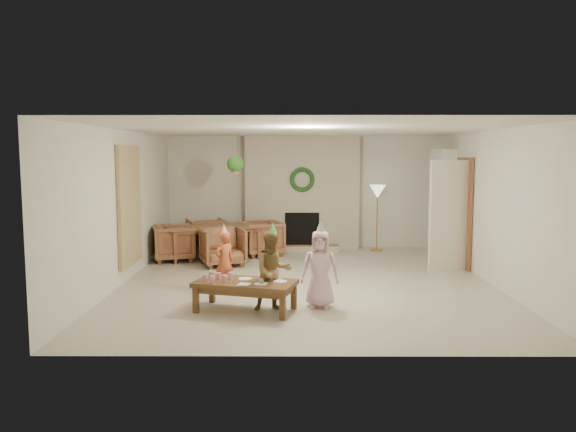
{
  "coord_description": "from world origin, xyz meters",
  "views": [
    {
      "loc": [
        -0.27,
        -9.24,
        2.12
      ],
      "look_at": [
        -0.3,
        0.4,
        1.05
      ],
      "focal_mm": 35.32,
      "sensor_mm": 36.0,
      "label": 1
    }
  ],
  "objects_px": {
    "dining_chair_left": "(173,243)",
    "child_plaid": "(273,271)",
    "dining_chair_far": "(206,235)",
    "child_pink": "(320,269)",
    "dining_table": "(214,242)",
    "dining_chair_right": "(262,238)",
    "child_red": "(224,261)",
    "dining_chair_near": "(223,247)",
    "coffee_table_top": "(245,283)"
  },
  "relations": [
    {
      "from": "dining_chair_right",
      "to": "coffee_table_top",
      "type": "xyz_separation_m",
      "value": [
        -0.02,
        -4.2,
        0.02
      ]
    },
    {
      "from": "child_plaid",
      "to": "child_pink",
      "type": "relative_size",
      "value": 1.01
    },
    {
      "from": "dining_chair_near",
      "to": "child_plaid",
      "type": "height_order",
      "value": "child_plaid"
    },
    {
      "from": "dining_chair_near",
      "to": "dining_table",
      "type": "bearing_deg",
      "value": 90.0
    },
    {
      "from": "dining_table",
      "to": "dining_chair_right",
      "type": "distance_m",
      "value": 1.02
    },
    {
      "from": "child_plaid",
      "to": "dining_chair_far",
      "type": "bearing_deg",
      "value": 95.16
    },
    {
      "from": "coffee_table_top",
      "to": "child_plaid",
      "type": "distance_m",
      "value": 0.4
    },
    {
      "from": "dining_chair_right",
      "to": "child_plaid",
      "type": "bearing_deg",
      "value": -14.65
    },
    {
      "from": "dining_chair_right",
      "to": "coffee_table_top",
      "type": "bearing_deg",
      "value": -19.72
    },
    {
      "from": "child_pink",
      "to": "child_plaid",
      "type": "bearing_deg",
      "value": -158.18
    },
    {
      "from": "coffee_table_top",
      "to": "child_red",
      "type": "xyz_separation_m",
      "value": [
        -0.41,
        1.15,
        0.08
      ]
    },
    {
      "from": "coffee_table_top",
      "to": "child_pink",
      "type": "relative_size",
      "value": 1.24
    },
    {
      "from": "child_red",
      "to": "child_plaid",
      "type": "xyz_separation_m",
      "value": [
        0.78,
        -1.12,
        0.08
      ]
    },
    {
      "from": "dining_chair_left",
      "to": "child_plaid",
      "type": "relative_size",
      "value": 0.73
    },
    {
      "from": "dining_chair_near",
      "to": "dining_chair_far",
      "type": "xyz_separation_m",
      "value": [
        -0.54,
        1.53,
        0.0
      ]
    },
    {
      "from": "coffee_table_top",
      "to": "child_red",
      "type": "bearing_deg",
      "value": 125.5
    },
    {
      "from": "dining_chair_near",
      "to": "coffee_table_top",
      "type": "distance_m",
      "value": 3.16
    },
    {
      "from": "child_plaid",
      "to": "dining_chair_right",
      "type": "bearing_deg",
      "value": 80.99
    },
    {
      "from": "dining_chair_near",
      "to": "coffee_table_top",
      "type": "bearing_deg",
      "value": -97.25
    },
    {
      "from": "dining_chair_far",
      "to": "child_red",
      "type": "height_order",
      "value": "child_red"
    },
    {
      "from": "dining_table",
      "to": "coffee_table_top",
      "type": "height_order",
      "value": "dining_table"
    },
    {
      "from": "dining_chair_right",
      "to": "child_red",
      "type": "xyz_separation_m",
      "value": [
        -0.44,
        -3.05,
        0.1
      ]
    },
    {
      "from": "dining_table",
      "to": "coffee_table_top",
      "type": "distance_m",
      "value": 3.97
    },
    {
      "from": "dining_chair_left",
      "to": "child_plaid",
      "type": "xyz_separation_m",
      "value": [
        2.08,
        -3.56,
        0.18
      ]
    },
    {
      "from": "child_red",
      "to": "dining_chair_right",
      "type": "bearing_deg",
      "value": -137.21
    },
    {
      "from": "dining_chair_far",
      "to": "child_red",
      "type": "relative_size",
      "value": 0.86
    },
    {
      "from": "dining_table",
      "to": "dining_chair_left",
      "type": "height_order",
      "value": "dining_chair_left"
    },
    {
      "from": "dining_chair_near",
      "to": "coffee_table_top",
      "type": "height_order",
      "value": "dining_chair_near"
    },
    {
      "from": "dining_chair_far",
      "to": "child_plaid",
      "type": "height_order",
      "value": "child_plaid"
    },
    {
      "from": "dining_chair_near",
      "to": "child_pink",
      "type": "relative_size",
      "value": 0.74
    },
    {
      "from": "child_plaid",
      "to": "child_red",
      "type": "bearing_deg",
      "value": 111.28
    },
    {
      "from": "dining_chair_far",
      "to": "child_pink",
      "type": "distance_m",
      "value": 4.96
    },
    {
      "from": "dining_chair_left",
      "to": "child_pink",
      "type": "relative_size",
      "value": 0.74
    },
    {
      "from": "dining_chair_far",
      "to": "child_plaid",
      "type": "distance_m",
      "value": 4.86
    },
    {
      "from": "child_red",
      "to": "child_pink",
      "type": "bearing_deg",
      "value": 107.34
    },
    {
      "from": "dining_table",
      "to": "dining_chair_far",
      "type": "height_order",
      "value": "dining_chair_far"
    },
    {
      "from": "dining_table",
      "to": "child_pink",
      "type": "bearing_deg",
      "value": -81.34
    },
    {
      "from": "dining_chair_near",
      "to": "dining_chair_far",
      "type": "relative_size",
      "value": 1.0
    },
    {
      "from": "dining_chair_near",
      "to": "child_plaid",
      "type": "distance_m",
      "value": 3.24
    },
    {
      "from": "coffee_table_top",
      "to": "child_pink",
      "type": "bearing_deg",
      "value": 26.7
    },
    {
      "from": "dining_chair_far",
      "to": "child_pink",
      "type": "relative_size",
      "value": 0.74
    },
    {
      "from": "dining_chair_far",
      "to": "child_pink",
      "type": "height_order",
      "value": "child_pink"
    },
    {
      "from": "dining_chair_right",
      "to": "child_pink",
      "type": "height_order",
      "value": "child_pink"
    },
    {
      "from": "dining_chair_far",
      "to": "dining_chair_right",
      "type": "height_order",
      "value": "same"
    },
    {
      "from": "child_pink",
      "to": "dining_chair_right",
      "type": "bearing_deg",
      "value": 111.25
    },
    {
      "from": "dining_chair_far",
      "to": "child_red",
      "type": "bearing_deg",
      "value": 83.43
    },
    {
      "from": "dining_chair_left",
      "to": "dining_chair_right",
      "type": "distance_m",
      "value": 1.83
    },
    {
      "from": "dining_table",
      "to": "dining_chair_far",
      "type": "xyz_separation_m",
      "value": [
        -0.27,
        0.77,
        0.03
      ]
    },
    {
      "from": "dining_chair_near",
      "to": "dining_chair_far",
      "type": "height_order",
      "value": "same"
    },
    {
      "from": "dining_chair_near",
      "to": "child_pink",
      "type": "xyz_separation_m",
      "value": [
        1.68,
        -2.89,
        0.18
      ]
    }
  ]
}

